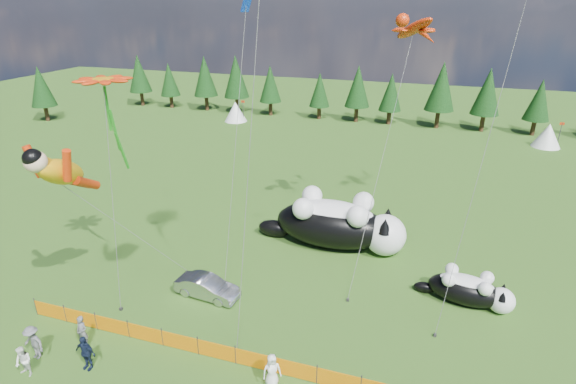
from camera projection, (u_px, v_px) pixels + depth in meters
The scene contains 16 objects.
ground at pixel (242, 320), 24.51m from camera, with size 160.00×160.00×0.00m, color #16370A.
safety_fence at pixel (217, 351), 21.69m from camera, with size 22.06×0.06×1.10m.
tree_line at pixel (368, 94), 62.30m from camera, with size 90.00×4.00×8.00m, color black, non-canonical shape.
festival_tents at pixel (449, 128), 55.88m from camera, with size 50.00×3.20×2.80m, color white, non-canonical shape.
cat_large at pixel (338, 223), 31.23m from camera, with size 10.63×3.81×3.84m.
cat_small at pixel (470, 289), 25.54m from camera, with size 5.49×2.53×1.99m.
car at pixel (207, 287), 26.26m from camera, with size 1.35×3.86×1.27m, color #AEAEB3.
spectator_a at pixel (82, 332), 22.37m from camera, with size 0.65×0.42×1.78m, color #5B5C60.
spectator_b at pixel (23, 362), 20.64m from camera, with size 0.78×0.46×1.60m, color white.
spectator_c at pixel (85, 353), 21.01m from camera, with size 1.08×0.55×1.84m, color #121C33.
spectator_d at pixel (33, 343), 21.63m from camera, with size 1.18×0.61×1.83m, color #5B5C60.
spectator_e at pixel (272, 371), 20.07m from camera, with size 0.83×0.54×1.71m, color white.
superhero_kite at pixel (61, 172), 21.67m from camera, with size 5.83×7.59×11.27m.
gecko_kite at pixel (414, 29), 27.30m from camera, with size 5.15×11.45×16.75m.
flower_kite at pixel (104, 83), 22.22m from camera, with size 3.49×3.73×12.68m.
diamond_kite_a at pixel (245, 22), 24.11m from camera, with size 0.74×4.56×16.68m.
Camera 1 is at (8.44, -18.03, 16.14)m, focal length 28.00 mm.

